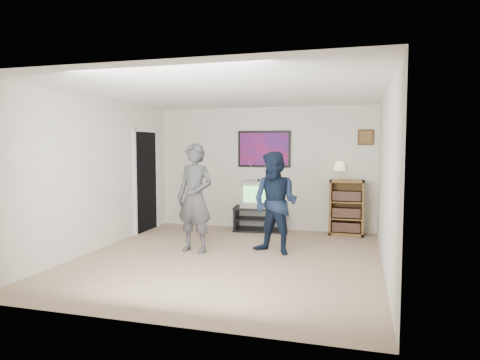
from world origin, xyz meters
The scene contains 13 objects.
room_shell centered at (0.00, 0.35, 1.25)m, with size 4.51×5.00×2.51m.
media_stand centered at (-0.06, 2.23, 0.24)m, with size 1.02×0.63×0.48m.
crt_television centered at (-0.05, 2.23, 0.75)m, with size 0.63×0.53×0.53m, color #9D9C98, non-canonical shape.
bookshelf centered at (1.67, 2.28, 0.53)m, with size 0.65×0.37×1.06m, color brown, non-canonical shape.
table_lamp centered at (1.53, 2.30, 1.24)m, with size 0.22×0.22×0.36m, color beige, non-canonical shape.
person_tall centered at (-0.64, 0.26, 0.88)m, with size 0.64×0.42×1.75m, color #39393C.
person_short centered at (0.63, 0.49, 0.81)m, with size 0.79×0.62×1.62m, color black.
controller_left centered at (-0.60, 0.52, 1.18)m, with size 0.04×0.12×0.04m, color white.
controller_right centered at (0.65, 0.70, 1.06)m, with size 0.04×0.13×0.04m, color white.
poster centered at (0.00, 2.48, 1.65)m, with size 1.10×0.03×0.75m, color black.
air_vent centered at (-0.55, 2.48, 1.95)m, with size 0.28×0.02×0.14m, color white.
small_picture centered at (2.00, 2.48, 1.88)m, with size 0.30×0.03×0.30m, color black.
doorway centered at (-2.23, 1.60, 1.00)m, with size 0.03×0.85×2.00m, color black.
Camera 1 is at (1.91, -6.11, 1.71)m, focal length 32.00 mm.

